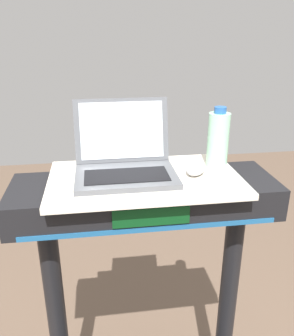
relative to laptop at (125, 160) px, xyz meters
name	(u,v)px	position (x,y,z in m)	size (l,w,h in m)	color
desk_board	(145,179)	(0.06, -0.03, -0.06)	(0.64, 0.37, 0.02)	beige
laptop	(125,160)	(0.00, 0.00, 0.00)	(0.33, 0.29, 0.24)	#515459
computer_mouse	(196,169)	(0.24, -0.03, -0.03)	(0.06, 0.10, 0.03)	#B2B2B7
water_bottle	(218,139)	(0.33, 0.03, 0.05)	(0.08, 0.08, 0.21)	#9EDBB2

